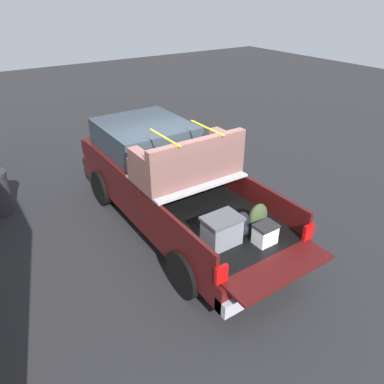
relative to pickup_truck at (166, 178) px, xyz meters
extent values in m
plane|color=#262628|center=(-0.37, 0.00, -0.98)|extent=(40.00, 40.00, 0.00)
cube|color=#470F0F|center=(-0.37, 0.00, -0.36)|extent=(5.50, 1.92, 0.46)
cube|color=black|center=(-1.57, 0.00, -0.11)|extent=(2.80, 1.80, 0.04)
cube|color=#470F0F|center=(-1.57, 0.93, 0.12)|extent=(2.80, 0.06, 0.50)
cube|color=#470F0F|center=(-1.57, -0.93, 0.12)|extent=(2.80, 0.06, 0.50)
cube|color=#470F0F|center=(-0.20, 0.00, 0.12)|extent=(0.06, 1.80, 0.50)
cube|color=#470F0F|center=(-3.25, 0.00, -0.11)|extent=(0.55, 1.80, 0.04)
cube|color=#B2B2B7|center=(-0.80, 0.00, 0.39)|extent=(1.25, 1.92, 0.04)
cube|color=#470F0F|center=(0.98, 0.00, 0.12)|extent=(2.30, 1.92, 0.50)
cube|color=#2D3842|center=(0.88, 0.00, 0.66)|extent=(1.94, 1.76, 0.58)
cube|color=#470F0F|center=(2.33, 0.00, 0.06)|extent=(0.40, 1.82, 0.38)
cube|color=#B2B2B7|center=(-3.09, 0.00, -0.47)|extent=(0.24, 1.92, 0.24)
cube|color=red|center=(-2.99, 0.88, 0.05)|extent=(0.06, 0.20, 0.28)
cube|color=red|center=(-2.99, -0.88, 0.05)|extent=(0.06, 0.20, 0.28)
cylinder|color=black|center=(1.38, 0.88, -0.57)|extent=(0.82, 0.30, 0.82)
cylinder|color=black|center=(1.38, -0.88, -0.57)|extent=(0.82, 0.30, 0.82)
cylinder|color=black|center=(-2.12, 0.88, -0.57)|extent=(0.82, 0.30, 0.82)
cylinder|color=black|center=(-2.12, -0.88, -0.57)|extent=(0.82, 0.30, 0.82)
cube|color=slate|center=(-2.29, 0.33, 0.12)|extent=(0.40, 0.55, 0.43)
cube|color=#505359|center=(-2.29, 0.33, 0.36)|extent=(0.44, 0.59, 0.05)
ellipsoid|color=black|center=(-2.29, -0.07, 0.12)|extent=(0.20, 0.31, 0.43)
ellipsoid|color=black|center=(-2.40, -0.07, 0.06)|extent=(0.09, 0.22, 0.19)
ellipsoid|color=#384728|center=(-2.33, -0.40, 0.15)|extent=(0.20, 0.38, 0.49)
ellipsoid|color=#384728|center=(-2.44, -0.40, 0.08)|extent=(0.09, 0.26, 0.21)
cube|color=white|center=(-2.67, -0.24, 0.06)|extent=(0.26, 0.34, 0.30)
cube|color=#262628|center=(-2.67, -0.24, 0.23)|extent=(0.28, 0.36, 0.04)
cube|color=brown|center=(-0.80, 0.00, 0.62)|extent=(0.91, 1.97, 0.42)
cube|color=brown|center=(-1.17, 0.00, 1.03)|extent=(0.16, 1.97, 0.40)
cube|color=brown|center=(-0.75, 0.88, 0.94)|extent=(0.67, 0.20, 0.22)
cube|color=brown|center=(-0.75, -0.88, 0.94)|extent=(0.67, 0.20, 0.22)
cube|color=yellow|center=(-0.80, 0.44, 1.24)|extent=(1.01, 0.03, 0.02)
cube|color=yellow|center=(-0.80, -0.44, 1.24)|extent=(1.01, 0.03, 0.02)
camera|label=1|loc=(-5.88, 3.31, 3.44)|focal=33.97mm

